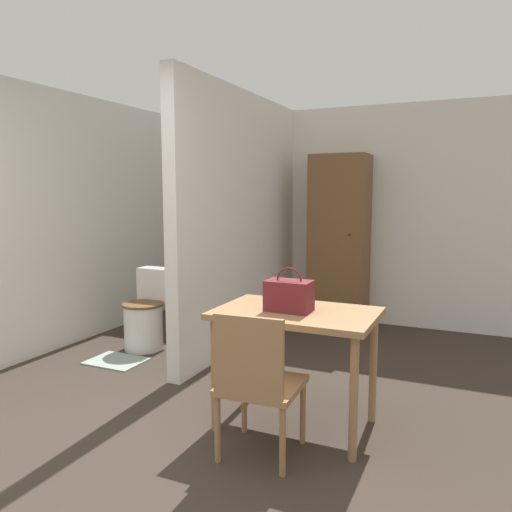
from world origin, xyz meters
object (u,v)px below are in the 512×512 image
wooden_chair (257,380)px  handbag (289,295)px  dining_table (296,326)px  wooden_cabinet (339,241)px  toilet (148,314)px

wooden_chair → handbag: handbag is taller
dining_table → handbag: (-0.04, -0.03, 0.20)m
wooden_chair → handbag: bearing=84.3°
wooden_cabinet → dining_table: bearing=-80.8°
dining_table → wooden_cabinet: (-0.42, 2.59, 0.30)m
dining_table → handbag: bearing=-138.5°
wooden_chair → toilet: bearing=138.9°
toilet → wooden_cabinet: size_ratio=0.39×
wooden_chair → wooden_cabinet: wooden_cabinet is taller
toilet → wooden_cabinet: bearing=47.5°
wooden_chair → handbag: 0.60m
handbag → wooden_cabinet: wooden_cabinet is taller
wooden_cabinet → toilet: bearing=-132.5°
toilet → wooden_chair: bearing=-38.3°
wooden_chair → toilet: (-1.84, 1.45, -0.14)m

